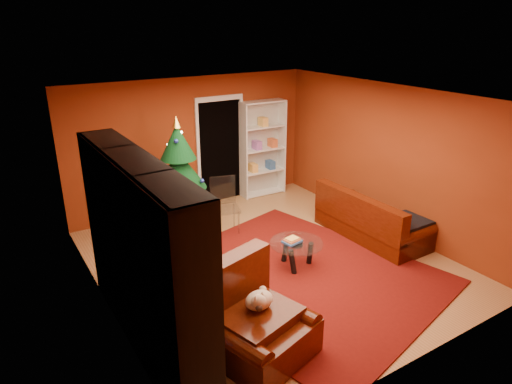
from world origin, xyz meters
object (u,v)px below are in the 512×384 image
white_bookshelf (263,149)px  coffee_table (296,254)px  acrylic_chair (226,209)px  media_unit (142,257)px  dog (259,300)px  rug (298,276)px  sofa (373,214)px  gift_box_red (146,226)px  armchair (259,320)px  christmas_tree (180,179)px  gift_box_teal (143,233)px

white_bookshelf → coffee_table: size_ratio=2.53×
coffee_table → acrylic_chair: acrylic_chair is taller
media_unit → dog: size_ratio=7.44×
rug → media_unit: size_ratio=1.30×
white_bookshelf → sofa: (0.49, -2.78, -0.58)m
gift_box_red → white_bookshelf: bearing=10.2°
sofa → acrylic_chair: 2.58m
armchair → christmas_tree: bearing=65.7°
christmas_tree → dog: (-0.49, -3.32, -0.37)m
armchair → sofa: (3.30, 1.50, -0.02)m
media_unit → armchair: size_ratio=2.59×
gift_box_teal → dog: bearing=-86.6°
christmas_tree → acrylic_chair: bearing=-28.1°
media_unit → sofa: media_unit is taller
rug → armchair: (-1.38, -1.09, 0.44)m
gift_box_red → armchair: bearing=-89.6°
christmas_tree → gift_box_teal: christmas_tree is taller
gift_box_red → coffee_table: size_ratio=0.28×
media_unit → dog: media_unit is taller
white_bookshelf → armchair: size_ratio=1.82×
gift_box_teal → dog: (0.20, -3.41, 0.53)m
rug → acrylic_chair: acrylic_chair is taller
sofa → acrylic_chair: size_ratio=2.23×
christmas_tree → acrylic_chair: 0.98m
gift_box_red → acrylic_chair: (1.24, -0.76, 0.34)m
media_unit → dog: 1.40m
gift_box_teal → dog: size_ratio=0.68×
rug → gift_box_teal: size_ratio=14.27×
dog → sofa: bearing=8.3°
coffee_table → christmas_tree: bearing=116.3°
white_bookshelf → acrylic_chair: 2.12m
gift_box_red → acrylic_chair: 1.49m
gift_box_teal → dog: 3.46m
media_unit → white_bookshelf: size_ratio=1.42×
dog → sofa: (3.27, 1.44, -0.24)m
sofa → acrylic_chair: acrylic_chair is taller
christmas_tree → coffee_table: christmas_tree is taller
dog → coffee_table: dog is taller
armchair → acrylic_chair: bearing=52.6°
gift_box_red → media_unit: bearing=-108.5°
gift_box_teal → gift_box_red: gift_box_teal is taller
white_bookshelf → armchair: bearing=-121.1°
rug → gift_box_red: (-1.41, 2.68, 0.10)m
media_unit → gift_box_red: size_ratio=13.10×
rug → armchair: bearing=-141.6°
white_bookshelf → dog: size_ratio=5.23×
gift_box_red → acrylic_chair: bearing=-31.4°
sofa → dog: bearing=113.0°
gift_box_teal → sofa: bearing=-29.7°
gift_box_teal → coffee_table: bearing=-51.4°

